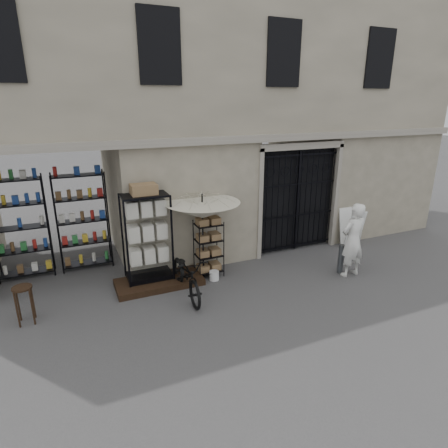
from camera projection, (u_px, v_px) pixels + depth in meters
name	position (u px, v px, depth m)	size (l,w,h in m)	color
ground	(282.00, 294.00, 8.39)	(80.00, 80.00, 0.00)	black
main_building	(213.00, 87.00, 10.46)	(14.00, 4.00, 9.00)	gray
shop_recess	(53.00, 221.00, 8.65)	(3.00, 1.70, 3.00)	black
shop_shelving	(53.00, 225.00, 9.14)	(2.70, 0.50, 2.50)	black
iron_gate	(294.00, 199.00, 10.57)	(2.50, 0.21, 3.00)	black
step_platform	(159.00, 282.00, 8.81)	(2.00, 0.90, 0.15)	black
display_cabinet	(147.00, 242.00, 8.58)	(1.04, 0.67, 2.20)	black
wire_rack	(209.00, 249.00, 9.13)	(0.68, 0.54, 1.41)	black
market_umbrella	(202.00, 206.00, 8.67)	(1.56, 1.59, 2.53)	black
white_bucket	(214.00, 275.00, 9.05)	(0.23, 0.23, 0.22)	silver
bicycle	(187.00, 295.00, 8.38)	(0.66, 0.99, 1.88)	black
wooden_stool	(25.00, 304.00, 7.22)	(0.46, 0.46, 0.78)	black
steel_bollard	(341.00, 259.00, 9.34)	(0.14, 0.14, 0.75)	#4A4E53
shopkeeper	(349.00, 275.00, 9.34)	(0.67, 1.85, 0.44)	silver
easel_sign	(351.00, 228.00, 10.99)	(0.54, 0.62, 1.11)	silver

